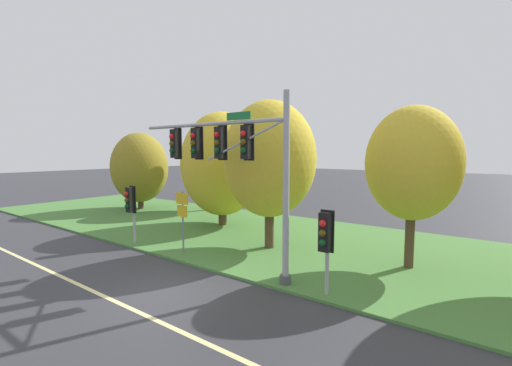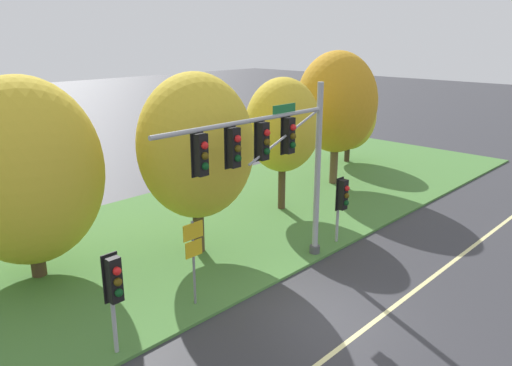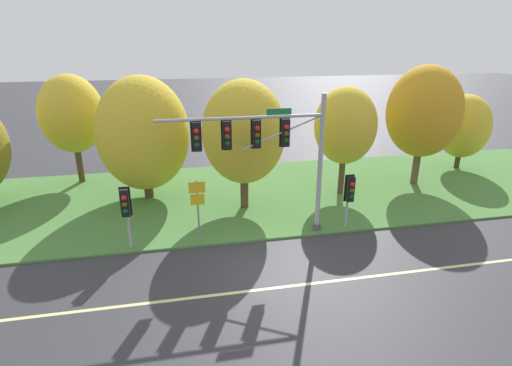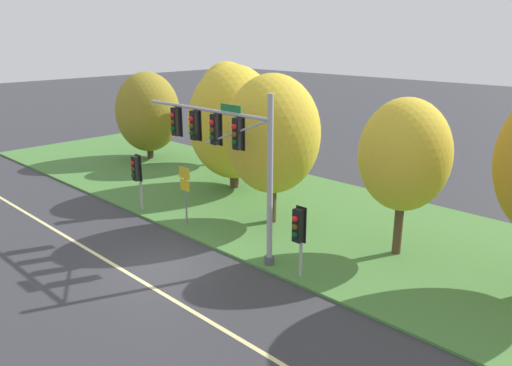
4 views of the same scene
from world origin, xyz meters
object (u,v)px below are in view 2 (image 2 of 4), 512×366
object	(u,v)px
tree_furthest_back	(349,116)
tree_right_far	(337,103)
pedestrian_signal_near_kerb	(342,198)
pedestrian_signal_further_along	(114,285)
route_sign_post	(194,250)
tree_tall_centre	(283,125)
tree_behind_signpost	(26,172)
tree_mid_verge	(196,146)
traffic_signal_mast	(273,154)

from	to	relation	value
tree_furthest_back	tree_right_far	bearing A→B (deg)	-154.58
pedestrian_signal_near_kerb	tree_furthest_back	distance (m)	13.79
pedestrian_signal_near_kerb	pedestrian_signal_further_along	xyz separation A→B (m)	(-10.24, -0.04, 0.14)
route_sign_post	tree_tall_centre	size ratio (longest dim) A/B	0.44
pedestrian_signal_near_kerb	tree_behind_signpost	xyz separation A→B (m)	(-9.73, 6.05, 1.86)
tree_mid_verge	tree_furthest_back	size ratio (longest dim) A/B	1.33
tree_behind_signpost	tree_right_far	bearing A→B (deg)	-3.09
tree_right_far	tree_furthest_back	xyz separation A→B (m)	(4.76, 2.26, -1.56)
tree_behind_signpost	route_sign_post	bearing A→B (deg)	-65.06
tree_furthest_back	tree_behind_signpost	bearing A→B (deg)	-176.32
tree_right_far	tree_furthest_back	bearing A→B (deg)	25.42
tree_right_far	tree_tall_centre	bearing A→B (deg)	-172.58
pedestrian_signal_further_along	tree_behind_signpost	bearing A→B (deg)	85.24
pedestrian_signal_near_kerb	tree_right_far	distance (m)	8.94
pedestrian_signal_near_kerb	tree_behind_signpost	size ratio (longest dim) A/B	0.39
tree_behind_signpost	tree_mid_verge	xyz separation A→B (m)	(5.23, -2.52, 0.40)
pedestrian_signal_near_kerb	route_sign_post	bearing A→B (deg)	175.70
pedestrian_signal_further_along	tree_behind_signpost	size ratio (longest dim) A/B	0.41
route_sign_post	tree_right_far	distance (m)	14.97
tree_tall_centre	route_sign_post	bearing A→B (deg)	-155.65
tree_tall_centre	traffic_signal_mast	bearing A→B (deg)	-141.90
pedestrian_signal_further_along	tree_tall_centre	world-z (taller)	tree_tall_centre
tree_tall_centre	tree_right_far	bearing A→B (deg)	7.42
traffic_signal_mast	tree_right_far	xyz separation A→B (m)	(10.83, 5.03, 0.19)
pedestrian_signal_further_along	tree_tall_centre	size ratio (longest dim) A/B	0.46
tree_mid_verge	pedestrian_signal_further_along	bearing A→B (deg)	-148.15
route_sign_post	tree_furthest_back	size ratio (longest dim) A/B	0.53
pedestrian_signal_near_kerb	pedestrian_signal_further_along	size ratio (longest dim) A/B	0.94
tree_behind_signpost	tree_tall_centre	size ratio (longest dim) A/B	1.11
traffic_signal_mast	tree_furthest_back	bearing A→B (deg)	25.06
pedestrian_signal_further_along	tree_behind_signpost	distance (m)	6.34
pedestrian_signal_further_along	tree_furthest_back	bearing A→B (deg)	18.87
pedestrian_signal_further_along	tree_mid_verge	distance (m)	7.09
pedestrian_signal_near_kerb	pedestrian_signal_further_along	world-z (taller)	pedestrian_signal_further_along
tree_mid_verge	tree_furthest_back	xyz separation A→B (m)	(16.06, 3.89, -1.17)
tree_tall_centre	tree_furthest_back	xyz separation A→B (m)	(10.06, 2.95, -1.07)
pedestrian_signal_near_kerb	tree_mid_verge	world-z (taller)	tree_mid_verge
pedestrian_signal_near_kerb	tree_right_far	world-z (taller)	tree_right_far
traffic_signal_mast	pedestrian_signal_further_along	size ratio (longest dim) A/B	2.59
tree_right_far	tree_furthest_back	world-z (taller)	tree_right_far
tree_furthest_back	tree_tall_centre	bearing A→B (deg)	-163.64
tree_behind_signpost	tree_tall_centre	xyz separation A→B (m)	(11.24, -1.58, 0.30)
traffic_signal_mast	tree_tall_centre	xyz separation A→B (m)	(5.53, 4.34, -0.30)
tree_tall_centre	pedestrian_signal_further_along	bearing A→B (deg)	-159.03
traffic_signal_mast	pedestrian_signal_further_along	bearing A→B (deg)	-178.49
pedestrian_signal_near_kerb	tree_furthest_back	size ratio (longest dim) A/B	0.52
pedestrian_signal_near_kerb	tree_mid_verge	bearing A→B (deg)	141.86
traffic_signal_mast	tree_behind_signpost	distance (m)	8.24
pedestrian_signal_further_along	tree_mid_verge	bearing A→B (deg)	31.85
traffic_signal_mast	tree_behind_signpost	xyz separation A→B (m)	(-5.71, 5.92, -0.60)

